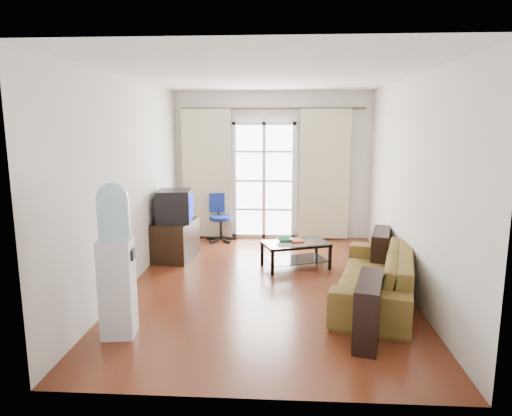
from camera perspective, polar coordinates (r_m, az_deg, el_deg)
The scene contains 20 objects.
floor at distance 6.19m, azimuth 1.34°, elevation -9.47°, with size 5.20×5.20×0.00m, color brown.
ceiling at distance 5.85m, azimuth 1.46°, elevation 16.24°, with size 5.20×5.20×0.00m, color white.
wall_back at distance 8.45m, azimuth 2.05°, elevation 5.30°, with size 3.60×0.02×2.70m, color white.
wall_front at distance 3.31m, azimuth -0.26°, elevation -2.84°, with size 3.60×0.02×2.70m, color white.
wall_left at distance 6.20m, azimuth -15.49°, elevation 3.04°, with size 0.02×5.20×2.70m, color white.
wall_right at distance 6.08m, azimuth 18.63°, elevation 2.72°, with size 0.02×5.20×2.70m, color white.
french_door at distance 8.43m, azimuth 1.00°, elevation 3.42°, with size 1.16×0.06×2.15m.
curtain_rod at distance 8.32m, azimuth 2.08°, elevation 12.32°, with size 0.04×0.04×3.30m, color #4C3F2D.
curtain_left at distance 8.47m, azimuth -6.15°, elevation 4.24°, with size 0.90×0.07×2.35m, color beige.
curtain_right at distance 8.38m, azimuth 8.54°, elevation 4.12°, with size 0.90×0.07×2.35m, color beige.
radiator at distance 8.53m, azimuth 7.37°, elevation -1.67°, with size 0.64×0.12×0.64m, color #9E9EA1.
sofa at distance 5.75m, azimuth 14.73°, elevation -8.10°, with size 1.35×2.29×0.63m, color brown.
coffee_table at distance 6.83m, azimuth 4.96°, elevation -5.41°, with size 1.08×0.84×0.39m.
bowl at distance 6.79m, azimuth 3.63°, elevation -4.00°, with size 0.28×0.28×0.06m, color #30853F.
book at distance 6.82m, azimuth 4.28°, elevation -4.12°, with size 0.25×0.29×0.02m, color #983212.
remote at distance 6.77m, azimuth 3.55°, elevation -4.24°, with size 0.15×0.04×0.02m, color black.
tv_stand at distance 7.34m, azimuth -10.04°, elevation -3.93°, with size 0.55×0.83×0.61m, color black.
crt_tv at distance 7.17m, azimuth -10.31°, elevation 0.25°, with size 0.59×0.59×0.50m.
task_chair at distance 8.38m, azimuth -4.44°, elevation -2.36°, with size 0.75×0.75×0.86m.
water_cooler at distance 4.72m, azimuth -17.12°, elevation -5.92°, with size 0.36×0.35×1.56m.
Camera 1 is at (0.21, -5.82, 2.11)m, focal length 32.00 mm.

